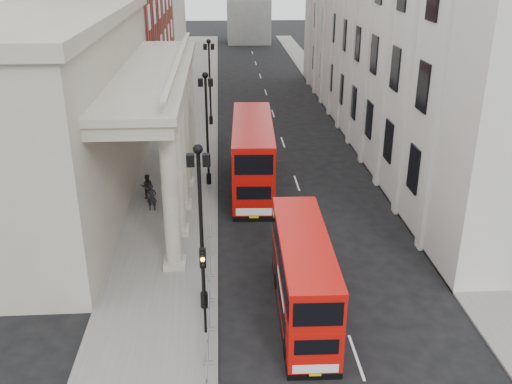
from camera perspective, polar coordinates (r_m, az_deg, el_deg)
The scene contains 16 objects.
ground at distance 25.31m, azimuth -3.94°, elevation -16.66°, with size 260.00×260.00×0.00m, color black.
sidewalk_west at distance 52.16m, azimuth -7.21°, elevation 4.84°, with size 6.00×140.00×0.12m, color slate.
sidewalk_east at distance 53.66m, azimuth 10.72°, elevation 5.13°, with size 3.00×140.00×0.12m, color slate.
kerb at distance 52.05m, azimuth -3.96°, elevation 4.94°, with size 0.20×140.00×0.14m, color slate.
portico_building at distance 40.36m, azimuth -19.34°, elevation 7.14°, with size 9.00×28.00×12.00m, color gray.
brick_building at distance 68.58m, azimuth -13.42°, elevation 18.09°, with size 9.00×32.00×22.00m, color maroon.
lamp_post_south at distance 26.06m, azimuth -5.54°, elevation -2.62°, with size 1.05×0.44×8.32m.
lamp_post_mid at distance 41.08m, azimuth -4.94°, elevation 7.04°, with size 1.05×0.44×8.32m.
lamp_post_north at distance 56.64m, azimuth -4.65°, elevation 11.47°, with size 1.05×0.44×8.32m.
traffic_light at distance 25.14m, azimuth -5.28°, elevation -8.32°, with size 0.28×0.33×4.30m.
crowd_barriers at distance 26.67m, azimuth -4.74°, elevation -12.52°, with size 0.50×18.75×1.10m.
bus_near at distance 27.06m, azimuth 4.74°, elevation -8.26°, with size 2.49×9.48×4.07m.
bus_far at distance 41.14m, azimuth -0.34°, elevation 3.79°, with size 3.30×11.68×5.00m.
pedestrian_a at distance 38.47m, azimuth -10.39°, elevation -0.54°, with size 0.66×0.43×1.82m, color black.
pedestrian_b at distance 40.39m, azimuth -10.84°, elevation 0.56°, with size 0.87×0.67×1.78m, color black.
pedestrian_c at distance 40.42m, azimuth -7.54°, elevation 0.80°, with size 0.87×0.57×1.78m, color black.
Camera 1 is at (0.45, -19.51, 16.11)m, focal length 40.00 mm.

